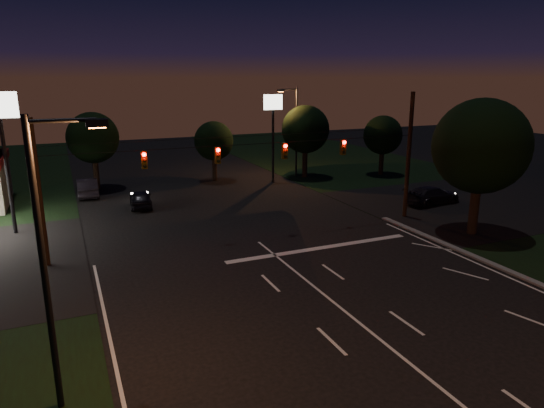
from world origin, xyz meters
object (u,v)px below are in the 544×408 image
utility_pole_right (404,217)px  car_oncoming_b (87,187)px  tree_right_near (479,147)px  car_oncoming_a (141,199)px  car_cross (432,195)px

utility_pole_right → car_oncoming_b: 26.49m
tree_right_near → car_oncoming_b: bearing=137.1°
utility_pole_right → car_oncoming_b: utility_pole_right is taller
car_oncoming_a → car_oncoming_b: 6.72m
utility_pole_right → car_oncoming_a: bearing=148.9°
tree_right_near → car_oncoming_b: 31.16m
car_oncoming_a → car_oncoming_b: size_ratio=0.86×
utility_pole_right → car_cross: bearing=25.6°
tree_right_near → car_cross: tree_right_near is taller
utility_pole_right → car_cross: size_ratio=1.79×
utility_pole_right → tree_right_near: size_ratio=1.03×
car_oncoming_a → car_cross: bearing=165.1°
car_oncoming_a → car_cross: size_ratio=0.80×
tree_right_near → car_oncoming_a: 24.83m
tree_right_near → car_cross: (2.86, 6.94, -4.95)m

